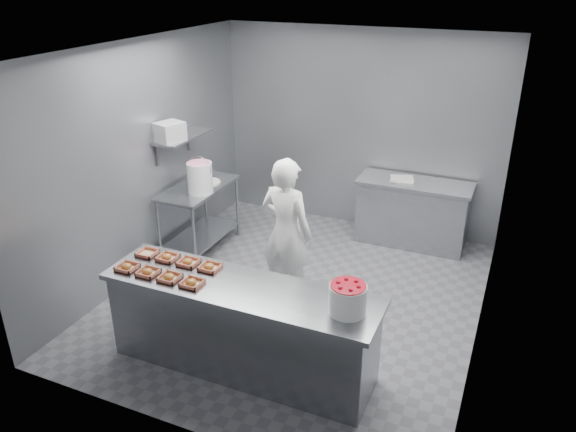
# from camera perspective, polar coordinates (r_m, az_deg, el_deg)

# --- Properties ---
(floor) EXTENTS (4.50, 4.50, 0.00)m
(floor) POSITION_cam_1_polar(r_m,az_deg,el_deg) (6.61, 0.92, -8.17)
(floor) COLOR #4C4C51
(floor) RESTS_ON ground
(ceiling) EXTENTS (4.50, 4.50, 0.00)m
(ceiling) POSITION_cam_1_polar(r_m,az_deg,el_deg) (5.62, 1.12, 16.67)
(ceiling) COLOR white
(ceiling) RESTS_ON wall_back
(wall_back) EXTENTS (4.00, 0.04, 2.80)m
(wall_back) POSITION_cam_1_polar(r_m,az_deg,el_deg) (7.99, 7.29, 8.55)
(wall_back) COLOR slate
(wall_back) RESTS_ON ground
(wall_left) EXTENTS (0.04, 4.50, 2.80)m
(wall_left) POSITION_cam_1_polar(r_m,az_deg,el_deg) (6.94, -14.49, 5.51)
(wall_left) COLOR slate
(wall_left) RESTS_ON ground
(wall_right) EXTENTS (0.04, 4.50, 2.80)m
(wall_right) POSITION_cam_1_polar(r_m,az_deg,el_deg) (5.58, 20.33, 0.07)
(wall_right) COLOR slate
(wall_right) RESTS_ON ground
(service_counter) EXTENTS (2.60, 0.70, 0.90)m
(service_counter) POSITION_cam_1_polar(r_m,az_deg,el_deg) (5.34, -4.75, -11.19)
(service_counter) COLOR slate
(service_counter) RESTS_ON ground
(prep_table) EXTENTS (0.60, 1.20, 0.90)m
(prep_table) POSITION_cam_1_polar(r_m,az_deg,el_deg) (7.49, -8.98, 0.77)
(prep_table) COLOR slate
(prep_table) RESTS_ON ground
(back_counter) EXTENTS (1.50, 0.60, 0.90)m
(back_counter) POSITION_cam_1_polar(r_m,az_deg,el_deg) (7.80, 12.51, 0.33)
(back_counter) COLOR slate
(back_counter) RESTS_ON ground
(wall_shelf) EXTENTS (0.35, 0.90, 0.03)m
(wall_shelf) POSITION_cam_1_polar(r_m,az_deg,el_deg) (7.25, -10.62, 7.93)
(wall_shelf) COLOR slate
(wall_shelf) RESTS_ON wall_left
(tray_0) EXTENTS (0.19, 0.18, 0.06)m
(tray_0) POSITION_cam_1_polar(r_m,az_deg,el_deg) (5.54, -16.04, -5.00)
(tray_0) COLOR tan
(tray_0) RESTS_ON service_counter
(tray_1) EXTENTS (0.19, 0.18, 0.06)m
(tray_1) POSITION_cam_1_polar(r_m,az_deg,el_deg) (5.41, -14.05, -5.55)
(tray_1) COLOR tan
(tray_1) RESTS_ON service_counter
(tray_2) EXTENTS (0.19, 0.18, 0.06)m
(tray_2) POSITION_cam_1_polar(r_m,az_deg,el_deg) (5.28, -11.95, -6.11)
(tray_2) COLOR tan
(tray_2) RESTS_ON service_counter
(tray_3) EXTENTS (0.19, 0.18, 0.06)m
(tray_3) POSITION_cam_1_polar(r_m,az_deg,el_deg) (5.16, -9.74, -6.70)
(tray_3) COLOR tan
(tray_3) RESTS_ON service_counter
(tray_4) EXTENTS (0.19, 0.18, 0.04)m
(tray_4) POSITION_cam_1_polar(r_m,az_deg,el_deg) (5.75, -14.10, -3.67)
(tray_4) COLOR tan
(tray_4) RESTS_ON service_counter
(tray_5) EXTENTS (0.19, 0.18, 0.06)m
(tray_5) POSITION_cam_1_polar(r_m,az_deg,el_deg) (5.62, -12.17, -4.12)
(tray_5) COLOR tan
(tray_5) RESTS_ON service_counter
(tray_6) EXTENTS (0.19, 0.18, 0.06)m
(tray_6) POSITION_cam_1_polar(r_m,az_deg,el_deg) (5.50, -10.11, -4.63)
(tray_6) COLOR tan
(tray_6) RESTS_ON service_counter
(tray_7) EXTENTS (0.19, 0.18, 0.06)m
(tray_7) POSITION_cam_1_polar(r_m,az_deg,el_deg) (5.38, -7.95, -5.15)
(tray_7) COLOR tan
(tray_7) RESTS_ON service_counter
(worker) EXTENTS (0.68, 0.50, 1.71)m
(worker) POSITION_cam_1_polar(r_m,az_deg,el_deg) (6.14, -0.16, -1.69)
(worker) COLOR white
(worker) RESTS_ON ground
(strawberry_tub) EXTENTS (0.32, 0.32, 0.26)m
(strawberry_tub) POSITION_cam_1_polar(r_m,az_deg,el_deg) (4.68, 6.08, -8.25)
(strawberry_tub) COLOR white
(strawberry_tub) RESTS_ON service_counter
(glaze_bucket) EXTENTS (0.33, 0.31, 0.48)m
(glaze_bucket) POSITION_cam_1_polar(r_m,az_deg,el_deg) (7.11, -8.94, 3.94)
(glaze_bucket) COLOR white
(glaze_bucket) RESTS_ON prep_table
(bucket_lid) EXTENTS (0.39, 0.39, 0.02)m
(bucket_lid) POSITION_cam_1_polar(r_m,az_deg,el_deg) (7.48, -8.08, 3.45)
(bucket_lid) COLOR white
(bucket_lid) RESTS_ON prep_table
(rag) EXTENTS (0.15, 0.14, 0.02)m
(rag) POSITION_cam_1_polar(r_m,az_deg,el_deg) (7.44, -7.49, 3.35)
(rag) COLOR #CCB28C
(rag) RESTS_ON prep_table
(appliance) EXTENTS (0.36, 0.38, 0.23)m
(appliance) POSITION_cam_1_polar(r_m,az_deg,el_deg) (7.01, -11.92, 8.36)
(appliance) COLOR gray
(appliance) RESTS_ON wall_shelf
(paper_stack) EXTENTS (0.34, 0.29, 0.04)m
(paper_stack) POSITION_cam_1_polar(r_m,az_deg,el_deg) (7.65, 11.51, 3.73)
(paper_stack) COLOR silver
(paper_stack) RESTS_ON back_counter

